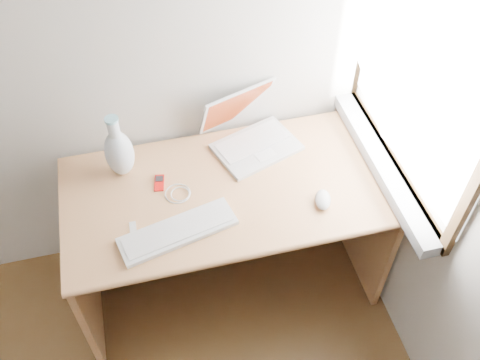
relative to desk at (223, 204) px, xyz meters
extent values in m
cube|color=white|center=(0.74, -0.15, 0.79)|extent=(0.01, 0.90, 1.00)
cube|color=gray|center=(0.68, -0.15, 0.26)|extent=(0.10, 0.96, 0.06)
cube|color=white|center=(0.66, -0.15, 0.82)|extent=(0.02, 0.84, 0.92)
cube|color=tan|center=(0.00, -0.08, 0.20)|extent=(1.41, 0.70, 0.03)
cube|color=tan|center=(-0.69, -0.08, -0.17)|extent=(0.03, 0.66, 0.72)
cube|color=tan|center=(0.69, -0.08, -0.17)|extent=(0.03, 0.66, 0.72)
cube|color=tan|center=(0.00, 0.25, -0.05)|extent=(1.35, 0.03, 0.48)
cube|color=silver|center=(0.19, 0.11, 0.22)|extent=(0.43, 0.36, 0.02)
cube|color=white|center=(0.19, 0.11, 0.23)|extent=(0.36, 0.24, 0.00)
cube|color=silver|center=(0.19, 0.24, 0.35)|extent=(0.38, 0.21, 0.23)
cube|color=#953910|center=(0.19, 0.24, 0.35)|extent=(0.34, 0.18, 0.20)
cube|color=white|center=(-0.24, -0.27, 0.22)|extent=(0.49, 0.25, 0.02)
cube|color=white|center=(-0.24, -0.27, 0.24)|extent=(0.46, 0.21, 0.00)
ellipsoid|color=silver|center=(0.37, -0.26, 0.23)|extent=(0.10, 0.13, 0.04)
cube|color=#B30F0C|center=(-0.28, 0.01, 0.22)|extent=(0.06, 0.10, 0.01)
cube|color=black|center=(-0.28, 0.01, 0.22)|extent=(0.04, 0.04, 0.00)
torus|color=white|center=(-0.21, -0.07, 0.22)|extent=(0.12, 0.12, 0.01)
cube|color=white|center=(-0.42, -0.21, 0.22)|extent=(0.03, 0.07, 0.01)
ellipsoid|color=white|center=(-0.42, 0.11, 0.33)|extent=(0.12, 0.12, 0.23)
cylinder|color=white|center=(-0.42, 0.11, 0.48)|extent=(0.05, 0.05, 0.09)
cylinder|color=#98DFF3|center=(-0.42, 0.11, 0.53)|extent=(0.06, 0.06, 0.01)
camera|label=1|loc=(-0.30, -1.55, 1.96)|focal=40.00mm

